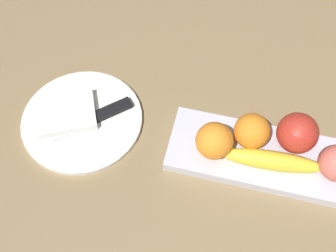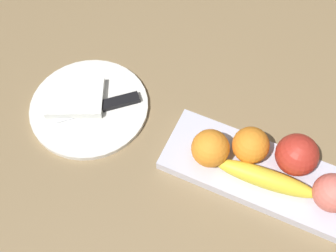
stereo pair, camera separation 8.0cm
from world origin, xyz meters
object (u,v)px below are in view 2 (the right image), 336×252
(orange_near_banana, at_px, (210,148))
(knife, at_px, (111,104))
(peach, at_px, (333,193))
(dinner_plate, at_px, (89,107))
(banana, at_px, (266,177))
(orange_near_apple, at_px, (251,145))
(apple, at_px, (297,155))
(folded_napkin, at_px, (75,98))
(fruit_tray, at_px, (255,171))

(orange_near_banana, height_order, knife, orange_near_banana)
(peach, xyz_separation_m, dinner_plate, (0.51, -0.01, -0.05))
(banana, distance_m, orange_near_apple, 0.06)
(dinner_plate, distance_m, knife, 0.05)
(peach, distance_m, knife, 0.47)
(banana, relative_size, knife, 1.30)
(orange_near_apple, xyz_separation_m, knife, (0.30, 0.00, -0.04))
(apple, relative_size, orange_near_apple, 1.13)
(folded_napkin, bearing_deg, banana, 177.54)
(apple, xyz_separation_m, folded_napkin, (0.46, 0.04, -0.04))
(fruit_tray, height_order, folded_napkin, folded_napkin)
(peach, height_order, dinner_plate, peach)
(apple, xyz_separation_m, knife, (0.39, 0.02, -0.05))
(fruit_tray, height_order, banana, banana)
(knife, bearing_deg, peach, 134.30)
(orange_near_banana, distance_m, folded_napkin, 0.31)
(banana, height_order, folded_napkin, banana)
(orange_near_apple, distance_m, folded_napkin, 0.38)
(orange_near_banana, distance_m, peach, 0.23)
(fruit_tray, bearing_deg, orange_near_apple, -42.62)
(peach, relative_size, knife, 0.47)
(apple, distance_m, orange_near_banana, 0.16)
(orange_near_apple, bearing_deg, apple, -170.91)
(orange_near_apple, height_order, knife, orange_near_apple)
(fruit_tray, relative_size, peach, 5.13)
(orange_near_banana, relative_size, folded_napkin, 0.61)
(banana, relative_size, folded_napkin, 1.63)
(apple, height_order, peach, apple)
(apple, bearing_deg, peach, 150.38)
(peach, bearing_deg, folded_napkin, -0.76)
(orange_near_apple, xyz_separation_m, folded_napkin, (0.38, 0.02, -0.04))
(fruit_tray, distance_m, banana, 0.04)
(fruit_tray, distance_m, orange_near_banana, 0.10)
(banana, xyz_separation_m, knife, (0.35, -0.04, -0.03))
(apple, height_order, banana, apple)
(orange_near_banana, height_order, folded_napkin, orange_near_banana)
(fruit_tray, xyz_separation_m, orange_near_banana, (0.09, 0.01, 0.05))
(banana, xyz_separation_m, orange_near_apple, (0.05, -0.04, 0.02))
(orange_near_apple, distance_m, peach, 0.16)
(apple, relative_size, peach, 1.14)
(knife, bearing_deg, folded_napkin, -27.36)
(apple, relative_size, dinner_plate, 0.32)
(fruit_tray, xyz_separation_m, dinner_plate, (0.37, -0.00, -0.01))
(orange_near_apple, relative_size, orange_near_banana, 0.97)
(orange_near_apple, distance_m, orange_near_banana, 0.08)
(fruit_tray, relative_size, dinner_plate, 1.42)
(orange_near_apple, distance_m, knife, 0.31)
(dinner_plate, bearing_deg, orange_near_banana, 176.97)
(apple, xyz_separation_m, banana, (0.04, 0.06, -0.02))
(fruit_tray, distance_m, orange_near_apple, 0.06)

